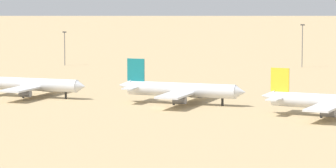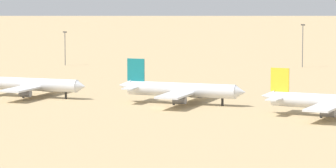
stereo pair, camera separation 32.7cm
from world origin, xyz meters
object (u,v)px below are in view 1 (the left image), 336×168
light_pole_east (65,46)px  light_pole_west (302,43)px  parked_jet_teal_4 (180,90)px  parked_jet_navy_3 (30,84)px  parked_jet_yellow_5 (328,102)px

light_pole_east → light_pole_west: bearing=25.6°
parked_jet_teal_4 → light_pole_east: size_ratio=2.72×
parked_jet_navy_3 → light_pole_west: (33.46, 143.46, 6.26)m
parked_jet_teal_4 → parked_jet_yellow_5: size_ratio=1.03×
parked_jet_teal_4 → light_pole_west: light_pole_west is taller
parked_jet_navy_3 → parked_jet_teal_4: parked_jet_teal_4 is taller
light_pole_west → light_pole_east: light_pole_west is taller
parked_jet_teal_4 → parked_jet_yellow_5: 48.40m
parked_jet_navy_3 → parked_jet_teal_4: 50.67m
parked_jet_teal_4 → light_pole_west: 134.86m
parked_jet_navy_3 → light_pole_west: 147.44m
parked_jet_teal_4 → light_pole_west: size_ratio=2.19×
parked_jet_navy_3 → parked_jet_teal_4: (49.72, 9.72, 0.19)m
light_pole_west → parked_jet_yellow_5: bearing=-64.7°
parked_jet_yellow_5 → parked_jet_navy_3: bearing=179.1°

